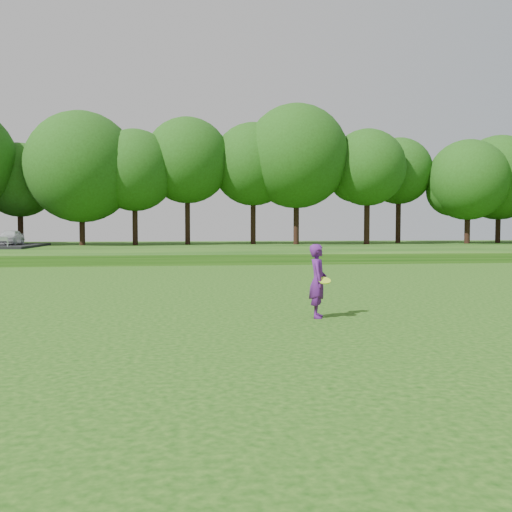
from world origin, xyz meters
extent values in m
plane|color=#123E0C|center=(0.00, 0.00, 0.00)|extent=(140.00, 140.00, 0.00)
cube|color=#123E0C|center=(0.00, 34.00, 0.30)|extent=(130.00, 30.00, 0.60)
cube|color=gray|center=(0.00, 20.00, 0.02)|extent=(130.00, 1.60, 0.04)
imported|color=silver|center=(-14.00, 33.00, 1.38)|extent=(1.42, 3.52, 1.20)
imported|color=#551970|center=(2.51, 0.24, 0.90)|extent=(0.56, 0.73, 1.79)
cylinder|color=#BCE824|center=(2.62, 0.00, 0.93)|extent=(0.31, 0.29, 0.15)
camera|label=1|loc=(-0.73, -13.22, 2.22)|focal=40.00mm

